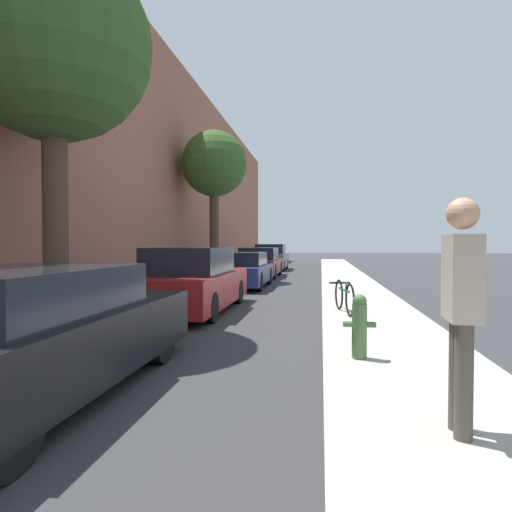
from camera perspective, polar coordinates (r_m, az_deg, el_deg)
The scene contains 14 objects.
ground_plane at distance 14.76m, azimuth 1.04°, elevation -4.35°, with size 120.00×120.00×0.00m, color #333335.
sidewalk_left at distance 15.39m, azimuth -9.75°, elevation -3.90°, with size 2.00×52.00×0.12m.
sidewalk_right at distance 14.67m, azimuth 12.38°, elevation -4.18°, with size 2.00×52.00×0.12m.
building_facade_left at distance 16.08m, azimuth -14.51°, elevation 12.23°, with size 0.70×52.00×9.02m.
parked_car_black at distance 4.97m, azimuth -27.65°, elevation -9.00°, with size 1.89×4.53×1.30m.
parked_car_red at distance 10.09m, azimuth -8.20°, elevation -3.28°, with size 1.72×4.53×1.44m.
parked_car_navy at distance 15.49m, azimuth -1.77°, elevation -1.86°, with size 1.72×4.20×1.23m.
parked_car_maroon at distance 20.35m, azimuth 0.45°, elevation -0.89°, with size 1.77×4.29×1.35m.
parked_car_grey at distance 25.74m, azimuth 1.95°, elevation -0.23°, with size 1.78×3.93×1.50m.
street_tree_near at distance 9.04m, azimuth -24.63°, elevation 23.38°, with size 3.33×3.33×6.50m.
street_tree_far at distance 18.43m, azimuth -5.42°, elevation 11.51°, with size 2.66×2.66×5.99m.
fire_hydrant at distance 5.65m, azimuth 13.16°, elevation -8.67°, with size 0.40×0.18×0.79m.
pedestrian at distance 3.60m, azimuth 24.94°, elevation -5.06°, with size 0.24×0.42×1.75m.
bicycle at distance 9.24m, azimuth 11.26°, elevation -5.14°, with size 0.46×1.55×0.64m.
Camera 1 is at (1.87, 1.44, 1.53)m, focal length 31.10 mm.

